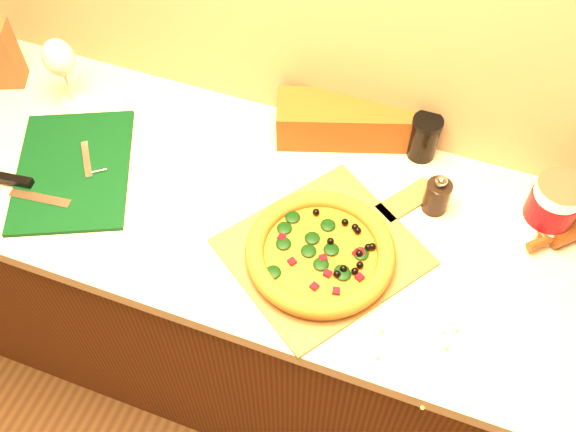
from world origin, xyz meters
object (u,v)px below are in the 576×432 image
object	(u,v)px
pizza_peel	(328,248)
pepper_grinder	(437,196)
pizza	(320,253)
dark_jar	(424,138)
coffee_canister	(552,207)
wine_glass	(59,60)
cutting_board	(71,170)

from	to	relation	value
pizza_peel	pepper_grinder	distance (m)	0.29
pizza	pepper_grinder	world-z (taller)	pepper_grinder
pepper_grinder	pizza_peel	bearing A→B (deg)	-134.75
pizza	dark_jar	distance (m)	0.42
coffee_canister	dark_jar	distance (m)	0.35
pizza	dark_jar	world-z (taller)	dark_jar
pepper_grinder	dark_jar	xyz separation A→B (m)	(-0.07, 0.16, 0.01)
coffee_canister	dark_jar	world-z (taller)	coffee_canister
wine_glass	dark_jar	distance (m)	0.96
pizza	dark_jar	xyz separation A→B (m)	(0.14, 0.40, 0.03)
cutting_board	dark_jar	size ratio (longest dim) A/B	3.85
pizza_peel	wine_glass	world-z (taller)	wine_glass
cutting_board	dark_jar	bearing A→B (deg)	-0.47
wine_glass	dark_jar	world-z (taller)	wine_glass
coffee_canister	dark_jar	bearing A→B (deg)	158.27
pizza	coffee_canister	bearing A→B (deg)	30.05
pizza_peel	wine_glass	distance (m)	0.85
cutting_board	pizza	bearing A→B (deg)	-27.33
pizza	pepper_grinder	size ratio (longest dim) A/B	2.95
pizza_peel	pizza	bearing A→B (deg)	-70.87
wine_glass	dark_jar	size ratio (longest dim) A/B	1.66
pepper_grinder	dark_jar	bearing A→B (deg)	113.88
coffee_canister	wine_glass	bearing A→B (deg)	-179.54
dark_jar	wine_glass	bearing A→B (deg)	-171.67
cutting_board	wine_glass	size ratio (longest dim) A/B	2.32
cutting_board	coffee_canister	xyz separation A→B (m)	(1.13, 0.24, 0.07)
dark_jar	pizza	bearing A→B (deg)	-109.56
coffee_canister	dark_jar	size ratio (longest dim) A/B	1.27
pizza_peel	wine_glass	size ratio (longest dim) A/B	2.78
cutting_board	dark_jar	xyz separation A→B (m)	(0.81, 0.36, 0.06)
cutting_board	dark_jar	world-z (taller)	dark_jar
pizza_peel	cutting_board	distance (m)	0.68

